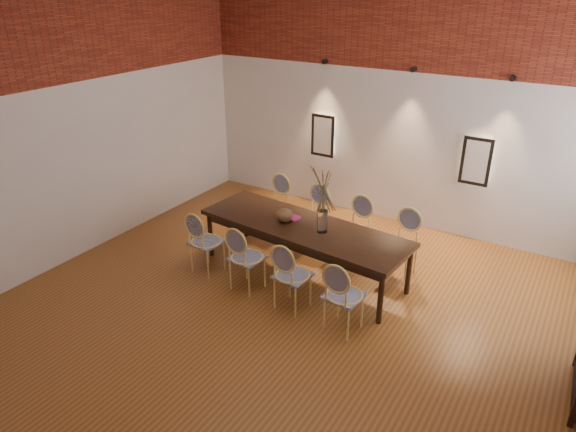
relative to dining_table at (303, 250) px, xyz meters
The scene contains 23 objects.
floor 1.27m from the dining_table, 72.58° to the right, with size 7.00×7.00×0.02m, color brown.
wall_back 2.91m from the dining_table, 81.36° to the left, with size 7.00×0.10×4.00m, color silver.
wall_left 3.76m from the dining_table, 160.03° to the right, with size 0.10×7.00×4.00m, color silver.
brick_band_back 3.71m from the dining_table, 81.11° to the left, with size 7.00×0.02×1.50m, color maroon.
brick_band_left 4.40m from the dining_table, 159.62° to the right, with size 0.02×7.00×1.50m, color maroon.
niche_left 2.64m from the dining_table, 112.23° to the left, with size 0.36×0.06×0.66m, color #FFEAC6.
niche_right 2.98m from the dining_table, 54.03° to the left, with size 0.36×0.06×0.66m, color #FFEAC6.
spot_fixture_left 3.27m from the dining_table, 112.50° to the left, with size 0.08×0.08×0.10m, color black.
spot_fixture_mid 3.19m from the dining_table, 76.02° to the left, with size 0.08×0.08×0.10m, color black.
spot_fixture_right 3.70m from the dining_table, 49.04° to the left, with size 0.08×0.08×0.10m, color black.
dining_table is the anchor object (origin of this frame).
chair_near_a 1.35m from the dining_table, 150.68° to the right, with size 0.44×0.44×0.94m, color #E4D072, non-canonical shape.
chair_near_b 0.85m from the dining_table, 121.02° to the right, with size 0.44×0.44×0.94m, color #E4D072, non-canonical shape.
chair_near_c 0.85m from the dining_table, 68.82° to the right, with size 0.44×0.44×0.94m, color #E4D072, non-canonical shape.
chair_near_d 1.35m from the dining_table, 39.16° to the right, with size 0.44×0.44×0.94m, color #E4D072, non-canonical shape.
chair_far_a 1.35m from the dining_table, 140.84° to the left, with size 0.44×0.44×0.94m, color #E4D072, non-canonical shape.
chair_far_b 0.85m from the dining_table, 111.18° to the left, with size 0.44×0.44×0.94m, color #E4D072, non-canonical shape.
chair_far_c 0.85m from the dining_table, 58.98° to the left, with size 0.44×0.44×0.94m, color #E4D072, non-canonical shape.
chair_far_d 1.35m from the dining_table, 29.32° to the left, with size 0.44×0.44×0.94m, color #E4D072, non-canonical shape.
vase 0.60m from the dining_table, ahead, with size 0.14×0.14×0.30m, color silver.
dried_branches 1.02m from the dining_table, ahead, with size 0.50×0.50×0.70m, color brown, non-canonical shape.
bowl 0.55m from the dining_table, behind, with size 0.24×0.24×0.18m, color brown.
book 0.49m from the dining_table, 159.68° to the left, with size 0.26×0.18×0.03m, color #9A2155.
Camera 1 is at (2.74, -4.26, 3.82)m, focal length 32.00 mm.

